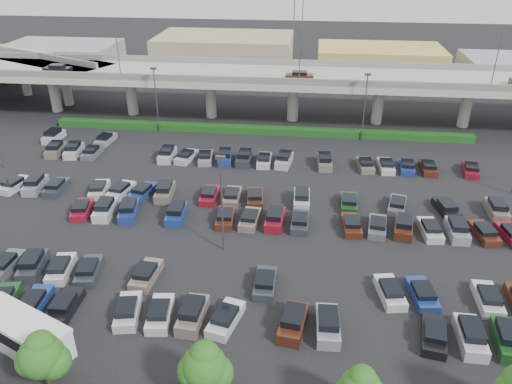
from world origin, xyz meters
TOP-DOWN VIEW (x-y plane):
  - ground at (0.00, 0.00)m, footprint 280.00×280.00m
  - overpass at (-0.18, 31.97)m, footprint 150.00×13.00m
  - on_ramp at (-52.10, 43.05)m, footprint 50.93×30.13m
  - hedge at (0.00, 25.00)m, footprint 66.00×1.60m
  - tree_row at (0.70, -26.53)m, footprint 65.07×3.66m
  - shuttle_bus at (-12.90, -22.82)m, footprint 8.82×6.08m
  - parked_cars at (-0.63, -3.23)m, footprint 63.05×41.62m
  - light_poles at (-4.13, 2.00)m, footprint 66.90×48.38m
  - distant_buildings at (12.38, 61.81)m, footprint 138.00×24.00m

SIDE VIEW (x-z plane):
  - ground at x=0.00m, z-range 0.00..0.00m
  - hedge at x=0.00m, z-range 0.00..1.10m
  - parked_cars at x=-0.63m, z-range -0.22..1.45m
  - shuttle_bus at x=-12.90m, z-range 0.12..2.81m
  - tree_row at x=0.70m, z-range 0.55..6.49m
  - distant_buildings at x=12.38m, z-range -0.76..8.24m
  - light_poles at x=-4.13m, z-range 1.09..11.39m
  - on_ramp at x=-52.10m, z-range 2.46..11.26m
  - overpass at x=-0.18m, z-range -0.93..14.87m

